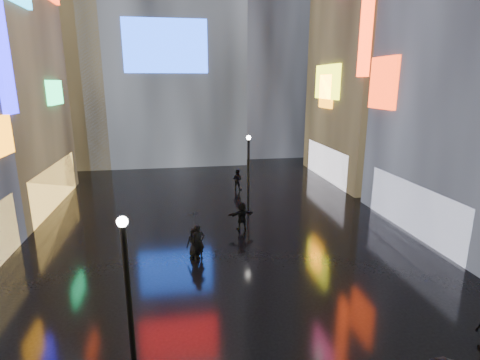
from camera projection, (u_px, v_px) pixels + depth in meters
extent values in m
plane|color=black|center=(218.00, 226.00, 23.20)|extent=(140.00, 140.00, 0.00)
cube|color=orange|center=(0.00, 136.00, 18.30)|extent=(0.25, 2.24, 1.94)
cube|color=#FFC659|center=(54.00, 185.00, 26.74)|extent=(0.20, 10.00, 3.00)
cube|color=#15C563|center=(55.00, 92.00, 26.90)|extent=(0.25, 3.00, 1.71)
cube|color=white|center=(413.00, 209.00, 21.76)|extent=(0.20, 9.00, 3.00)
cube|color=red|center=(383.00, 83.00, 23.86)|extent=(0.25, 2.99, 3.26)
cube|color=red|center=(368.00, 0.00, 25.23)|extent=(0.25, 1.40, 10.00)
cube|color=black|center=(390.00, 17.00, 31.79)|extent=(10.00, 12.00, 28.00)
cube|color=white|center=(327.00, 163.00, 34.16)|extent=(0.20, 9.00, 3.00)
cube|color=yellow|center=(327.00, 82.00, 32.61)|extent=(0.25, 4.92, 2.91)
cube|color=orange|center=(326.00, 91.00, 32.93)|extent=(0.25, 2.63, 2.87)
cube|color=#194CFF|center=(166.00, 46.00, 35.79)|extent=(8.00, 0.20, 5.00)
cube|color=black|center=(266.00, 11.00, 45.16)|extent=(12.00, 12.00, 34.00)
cube|color=black|center=(58.00, 39.00, 38.62)|extent=(10.00, 10.00, 26.00)
cylinder|color=black|center=(129.00, 307.00, 10.53)|extent=(0.16, 0.16, 5.00)
sphere|color=white|center=(122.00, 222.00, 9.88)|extent=(0.30, 0.30, 0.30)
cylinder|color=black|center=(248.00, 175.00, 25.57)|extent=(0.16, 0.16, 5.00)
sphere|color=white|center=(249.00, 138.00, 24.92)|extent=(0.30, 0.30, 0.30)
imported|color=black|center=(194.00, 242.00, 18.92)|extent=(0.87, 0.69, 1.54)
imported|color=black|center=(242.00, 216.00, 22.43)|extent=(1.66, 0.74, 1.72)
imported|color=black|center=(198.00, 242.00, 18.66)|extent=(0.73, 0.56, 1.78)
imported|color=black|center=(237.00, 179.00, 30.92)|extent=(1.03, 0.98, 1.68)
imported|color=black|center=(194.00, 220.00, 18.62)|extent=(1.35, 1.35, 0.86)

